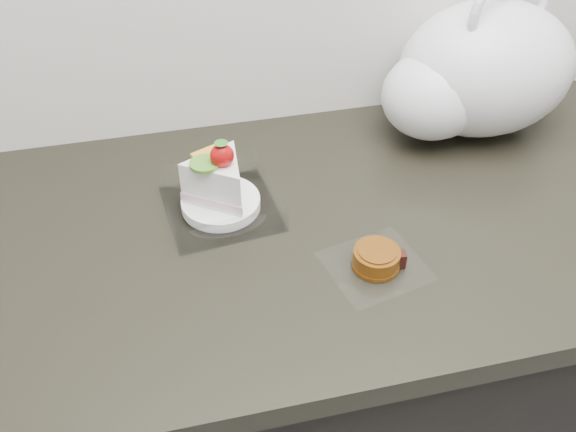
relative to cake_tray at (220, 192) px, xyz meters
The scene contains 4 objects.
counter 0.55m from the cake_tray, 12.99° to the right, with size 2.04×0.64×0.90m.
cake_tray is the anchor object (origin of this frame).
mooncake_wrap 0.27m from the cake_tray, 41.71° to the right, with size 0.16×0.16×0.03m.
plastic_bag 0.51m from the cake_tray, 15.17° to the left, with size 0.42×0.36×0.30m.
Camera 1 is at (-0.33, 0.95, 1.57)m, focal length 40.00 mm.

